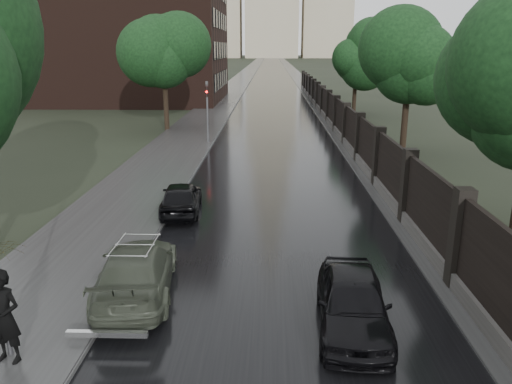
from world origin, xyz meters
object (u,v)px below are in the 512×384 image
object	(u,v)px
tree_right_c	(356,60)
car_right_near	(353,302)
hatchback_left	(181,198)
traffic_light	(207,107)
tree_left_far	(164,59)
tree_right_b	(409,68)
volga_sedan	(136,270)

from	to	relation	value
tree_right_c	car_right_near	bearing A→B (deg)	-99.04
car_right_near	hatchback_left	bearing A→B (deg)	127.01
traffic_light	hatchback_left	bearing A→B (deg)	-87.16
tree_left_far	hatchback_left	distance (m)	20.15
tree_right_c	traffic_light	bearing A→B (deg)	-128.18
tree_right_b	car_right_near	bearing A→B (deg)	-107.20
tree_right_b	hatchback_left	size ratio (longest dim) A/B	1.96
volga_sedan	car_right_near	distance (m)	5.41
tree_left_far	tree_right_b	size ratio (longest dim) A/B	1.05
tree_right_b	traffic_light	xyz separation A→B (m)	(-11.80, 2.99, -2.55)
traffic_light	hatchback_left	xyz separation A→B (m)	(0.70, -14.10, -1.79)
tree_left_far	hatchback_left	size ratio (longest dim) A/B	2.07
volga_sedan	car_right_near	xyz separation A→B (m)	(5.20, -1.48, 0.00)
tree_right_c	volga_sedan	size ratio (longest dim) A/B	1.57
tree_left_far	car_right_near	size ratio (longest dim) A/B	1.94
traffic_light	car_right_near	distance (m)	22.90
tree_right_b	traffic_light	distance (m)	12.44
tree_right_c	volga_sedan	xyz separation A→B (m)	(-11.10, -35.59, -4.30)
tree_right_c	hatchback_left	xyz separation A→B (m)	(-11.10, -29.11, -4.34)
hatchback_left	car_right_near	world-z (taller)	car_right_near
traffic_light	car_right_near	size ratio (longest dim) A/B	1.05
hatchback_left	tree_right_c	bearing A→B (deg)	-115.46
traffic_light	volga_sedan	bearing A→B (deg)	-88.05
tree_left_far	tree_right_b	distance (m)	17.45
tree_right_b	tree_right_c	bearing A→B (deg)	90.00
tree_left_far	volga_sedan	distance (m)	26.37
volga_sedan	hatchback_left	distance (m)	6.48
volga_sedan	tree_left_far	bearing A→B (deg)	-87.51
traffic_light	volga_sedan	size ratio (longest dim) A/B	0.90
tree_right_c	hatchback_left	world-z (taller)	tree_right_c
tree_right_c	hatchback_left	size ratio (longest dim) A/B	1.96
tree_right_c	traffic_light	world-z (taller)	tree_right_c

